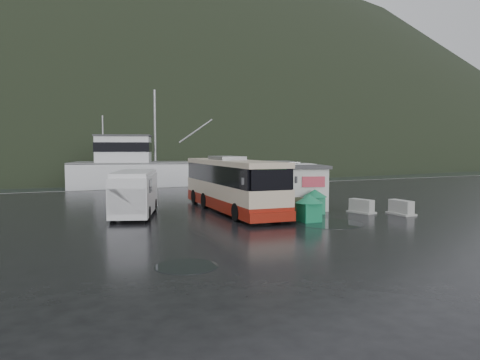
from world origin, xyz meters
name	(u,v)px	position (x,y,z in m)	size (l,w,h in m)	color
ground	(225,220)	(0.00, 0.00, 0.00)	(160.00, 160.00, 0.00)	black
harbor_water	(58,161)	(0.00, 110.00, 0.00)	(300.00, 180.00, 0.02)	black
quay_edge	(136,189)	(0.00, 20.00, 0.00)	(160.00, 0.60, 1.50)	#999993
headland	(58,154)	(10.00, 250.00, 0.00)	(780.00, 540.00, 570.00)	black
coach_bus	(232,211)	(1.72, 2.97, 0.00)	(2.85, 11.28, 3.18)	#BEAA8F
white_van	(135,216)	(-3.80, 3.46, 0.00)	(2.01, 5.84, 2.44)	silver
waste_bin_left	(315,213)	(5.51, 0.13, 0.00)	(0.97, 0.97, 1.35)	#15794D
waste_bin_right	(309,222)	(3.56, -2.22, 0.00)	(0.98, 0.98, 1.36)	#15794D
dome_tent	(299,218)	(3.86, -0.89, 0.00)	(1.94, 2.71, 1.07)	#2E331E
ticket_kiosk	(298,209)	(5.54, 1.90, 0.00)	(3.36, 2.54, 2.62)	#B9BAB5
jersey_barrier_a	(401,215)	(9.50, -2.32, 0.00)	(0.80, 1.59, 0.80)	#999993
jersey_barrier_b	(361,213)	(8.00, -0.84, 0.00)	(0.77, 1.54, 0.77)	#999993
fishing_trawler	(186,181)	(7.08, 27.06, 0.00)	(28.42, 6.21, 11.37)	silver
puddles	(301,232)	(1.66, -4.48, 0.01)	(11.50, 7.39, 0.01)	black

